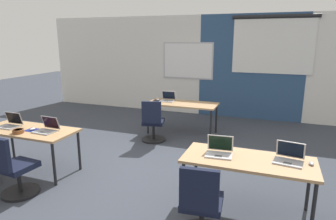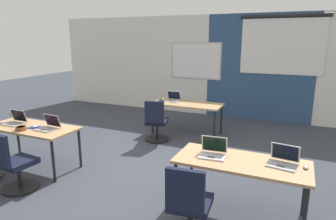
{
  "view_description": "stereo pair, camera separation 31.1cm",
  "coord_description": "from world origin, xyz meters",
  "views": [
    {
      "loc": [
        2.01,
        -4.13,
        2.17
      ],
      "look_at": [
        0.28,
        0.5,
        0.97
      ],
      "focal_mm": 31.61,
      "sensor_mm": 36.0,
      "label": 1
    },
    {
      "loc": [
        2.3,
        -4.01,
        2.17
      ],
      "look_at": [
        0.28,
        0.5,
        0.97
      ],
      "focal_mm": 31.61,
      "sensor_mm": 36.0,
      "label": 2
    }
  ],
  "objects": [
    {
      "name": "desk_near_right",
      "position": [
        1.75,
        -0.6,
        0.66
      ],
      "size": [
        1.6,
        0.7,
        0.72
      ],
      "color": "tan",
      "rests_on": "ground"
    },
    {
      "name": "laptop_near_right_end",
      "position": [
        2.21,
        -0.52,
        0.77
      ],
      "size": [
        0.37,
        0.34,
        0.23
      ],
      "rotation": [
        0.0,
        0.0,
        -0.16
      ],
      "color": "#B7B7BC",
      "rests_on": "desk_near_right"
    },
    {
      "name": "mousepad_far_left",
      "position": [
        -0.63,
        2.26,
        0.72
      ],
      "size": [
        0.22,
        0.19,
        0.0
      ],
      "color": "black",
      "rests_on": "desk_far_center"
    },
    {
      "name": "mousepad_near_left_inner",
      "position": [
        -1.64,
        -0.61,
        0.72
      ],
      "size": [
        0.22,
        0.19,
        0.0
      ],
      "color": "navy",
      "rests_on": "desk_near_left"
    },
    {
      "name": "ground_plane",
      "position": [
        0.0,
        0.0,
        0.0
      ],
      "size": [
        24.0,
        24.0,
        0.0
      ],
      "color": "#383D47"
    },
    {
      "name": "chair_far_left",
      "position": [
        -0.4,
        1.42,
        0.38
      ],
      "size": [
        0.54,
        0.59,
        0.92
      ],
      "rotation": [
        0.0,
        0.0,
        3.4
      ],
      "color": "black",
      "rests_on": "ground"
    },
    {
      "name": "chair_near_right_inner",
      "position": [
        1.35,
        -1.34,
        0.38
      ],
      "size": [
        0.52,
        0.56,
        0.92
      ],
      "rotation": [
        0.0,
        0.0,
        3.24
      ],
      "color": "black",
      "rests_on": "ground"
    },
    {
      "name": "laptop_near_left_inner",
      "position": [
        -1.38,
        -0.59,
        0.77
      ],
      "size": [
        0.35,
        0.31,
        0.23
      ],
      "rotation": [
        0.0,
        0.0,
        -0.05
      ],
      "color": "#9E9EA3",
      "rests_on": "desk_near_left"
    },
    {
      "name": "mouse_near_left_inner",
      "position": [
        -1.64,
        -0.61,
        0.74
      ],
      "size": [
        0.06,
        0.1,
        0.03
      ],
      "color": "silver",
      "rests_on": "mousepad_near_left_inner"
    },
    {
      "name": "mouse_near_right_end",
      "position": [
        2.46,
        -0.52,
        0.74
      ],
      "size": [
        0.06,
        0.1,
        0.03
      ],
      "color": "#B2B2B7",
      "rests_on": "desk_near_right"
    },
    {
      "name": "mouse_far_left",
      "position": [
        -0.63,
        2.26,
        0.74
      ],
      "size": [
        0.07,
        0.11,
        0.03
      ],
      "color": "#B2B2B7",
      "rests_on": "mousepad_far_left"
    },
    {
      "name": "laptop_near_right_inner",
      "position": [
        1.39,
        -0.58,
        0.77
      ],
      "size": [
        0.35,
        0.3,
        0.23
      ],
      "rotation": [
        0.0,
        0.0,
        0.08
      ],
      "color": "silver",
      "rests_on": "desk_near_right"
    },
    {
      "name": "mouse_near_left_end",
      "position": [
        -2.4,
        -0.66,
        0.74
      ],
      "size": [
        0.08,
        0.11,
        0.03
      ],
      "color": "#B2B2B7",
      "rests_on": "desk_near_left"
    },
    {
      "name": "chair_near_left_inner",
      "position": [
        -1.32,
        -1.34,
        0.38
      ],
      "size": [
        0.52,
        0.55,
        0.92
      ],
      "rotation": [
        0.0,
        0.0,
        3.06
      ],
      "color": "black",
      "rests_on": "ground"
    },
    {
      "name": "desk_far_center",
      "position": [
        0.0,
        2.2,
        0.66
      ],
      "size": [
        1.6,
        0.7,
        0.72
      ],
      "color": "tan",
      "rests_on": "ground"
    },
    {
      "name": "snack_bowl",
      "position": [
        -1.74,
        -0.81,
        0.76
      ],
      "size": [
        0.18,
        0.18,
        0.06
      ],
      "color": "brown",
      "rests_on": "desk_near_left"
    },
    {
      "name": "desk_near_left",
      "position": [
        -1.75,
        -0.6,
        0.66
      ],
      "size": [
        1.6,
        0.7,
        0.72
      ],
      "color": "tan",
      "rests_on": "ground"
    },
    {
      "name": "laptop_far_left",
      "position": [
        -0.4,
        2.29,
        0.77
      ],
      "size": [
        0.34,
        0.33,
        0.23
      ],
      "rotation": [
        0.0,
        0.0,
        0.05
      ],
      "color": "#B7B7BC",
      "rests_on": "desk_far_center"
    },
    {
      "name": "laptop_near_left_end",
      "position": [
        -2.15,
        -0.59,
        0.77
      ],
      "size": [
        0.33,
        0.29,
        0.23
      ],
      "rotation": [
        0.0,
        0.0,
        0.01
      ],
      "color": "#9E9EA3",
      "rests_on": "desk_near_left"
    },
    {
      "name": "back_wall_assembly",
      "position": [
        0.04,
        4.2,
        1.41
      ],
      "size": [
        10.0,
        0.27,
        2.8
      ],
      "color": "silver",
      "rests_on": "ground"
    }
  ]
}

